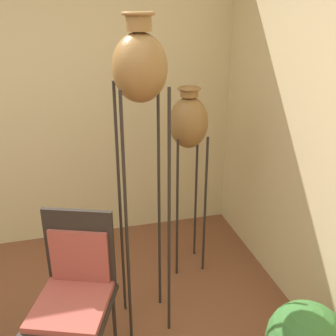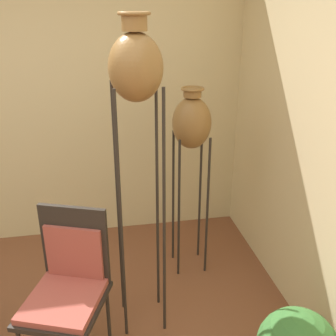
{
  "view_description": "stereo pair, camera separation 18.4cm",
  "coord_description": "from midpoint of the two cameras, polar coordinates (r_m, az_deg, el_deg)",
  "views": [
    {
      "loc": [
        0.47,
        -1.51,
        2.12
      ],
      "look_at": [
        1.12,
        0.97,
        1.05
      ],
      "focal_mm": 42.0,
      "sensor_mm": 36.0,
      "label": 1
    },
    {
      "loc": [
        0.65,
        -1.55,
        2.12
      ],
      "look_at": [
        1.12,
        0.97,
        1.05
      ],
      "focal_mm": 42.0,
      "sensor_mm": 36.0,
      "label": 2
    }
  ],
  "objects": [
    {
      "name": "wall_back",
      "position": [
        3.68,
        -23.34,
        8.7
      ],
      "size": [
        7.98,
        0.06,
        2.7
      ],
      "color": "beige",
      "rests_on": "ground_plane"
    },
    {
      "name": "chair",
      "position": [
        2.5,
        -15.49,
        -16.19
      ],
      "size": [
        0.59,
        0.61,
        1.02
      ],
      "rotation": [
        0.0,
        0.0,
        -0.36
      ],
      "color": "#28231E",
      "rests_on": "ground_plane"
    },
    {
      "name": "vase_stand_tall",
      "position": [
        2.27,
        -6.47,
        13.04
      ],
      "size": [
        0.31,
        0.31,
        2.09
      ],
      "color": "#28231E",
      "rests_on": "ground_plane"
    },
    {
      "name": "vase_stand_medium",
      "position": [
        3.02,
        1.24,
        6.15
      ],
      "size": [
        0.3,
        0.3,
        1.56
      ],
      "color": "#28231E",
      "rests_on": "ground_plane"
    }
  ]
}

